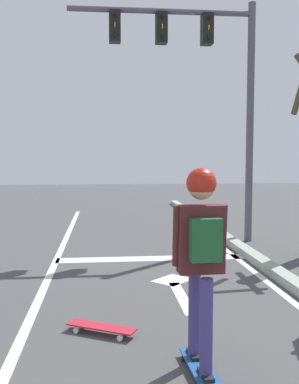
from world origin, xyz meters
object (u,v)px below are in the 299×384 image
(skateboard, at_px, (200,367))
(spare_skateboard, at_px, (101,327))
(traffic_signal_mast, at_px, (199,66))
(skater, at_px, (201,241))

(skateboard, bearing_deg, spare_skateboard, 131.54)
(spare_skateboard, relative_size, traffic_signal_mast, 0.15)
(skateboard, height_order, traffic_signal_mast, traffic_signal_mast)
(skater, relative_size, traffic_signal_mast, 0.34)
(skateboard, height_order, spare_skateboard, spare_skateboard)
(skateboard, relative_size, traffic_signal_mast, 0.15)
(skater, height_order, traffic_signal_mast, traffic_signal_mast)
(skater, bearing_deg, skateboard, 93.22)
(skateboard, relative_size, skater, 0.44)
(skater, distance_m, traffic_signal_mast, 6.63)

